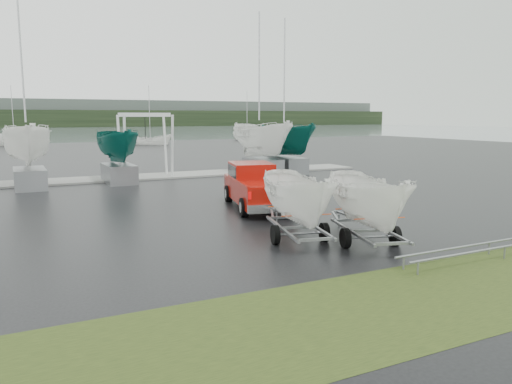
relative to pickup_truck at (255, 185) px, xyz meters
name	(u,v)px	position (x,y,z in m)	size (l,w,h in m)	color
ground_plane	(231,211)	(-1.38, -0.59, -0.97)	(120.00, 120.00, 0.00)	black
lake	(48,134)	(-1.38, 99.41, -0.98)	(300.00, 300.00, 0.00)	slate
grass_verge	(432,296)	(-1.38, -11.59, -0.97)	(40.00, 40.00, 0.00)	#243113
dock	(150,177)	(-1.38, 12.41, -0.92)	(30.00, 3.00, 0.12)	gray
treeline	(32,119)	(-1.38, 169.41, 2.03)	(300.00, 8.00, 6.00)	black
far_hill	(30,113)	(-1.38, 177.41, 4.03)	(300.00, 6.00, 10.00)	#4C5651
pickup_truck	(255,185)	(0.00, 0.00, 0.00)	(3.17, 5.89, 1.86)	#900F07
trailer_hitched	(299,155)	(-1.49, -6.11, 1.77)	(2.09, 3.78, 5.06)	gray
trailer_parked	(371,155)	(0.19, -7.45, 1.79)	(2.16, 3.79, 5.10)	gray
boat_hoist	(145,136)	(-1.61, 12.41, 1.70)	(3.30, 2.18, 4.12)	silver
keelboat_0	(26,118)	(-8.54, 10.41, 2.87)	(2.42, 3.20, 10.59)	gray
keelboat_1	(117,128)	(-3.72, 10.61, 2.23)	(2.06, 3.20, 6.56)	gray
keelboat_2	(263,116)	(5.74, 10.41, 2.97)	(2.48, 3.20, 10.65)	gray
keelboat_3	(288,120)	(7.83, 10.71, 2.70)	(2.32, 3.20, 10.49)	gray
mast_rack_2	(497,244)	(2.62, -10.09, -0.62)	(7.00, 0.56, 0.06)	gray
moored_boat_1	(15,145)	(-8.58, 56.75, -0.97)	(4.35, 4.34, 12.05)	white
moored_boat_2	(150,145)	(8.15, 48.81, -0.96)	(2.85, 2.82, 10.88)	white
moored_boat_3	(247,139)	(27.09, 57.62, -0.97)	(3.46, 3.42, 11.38)	white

